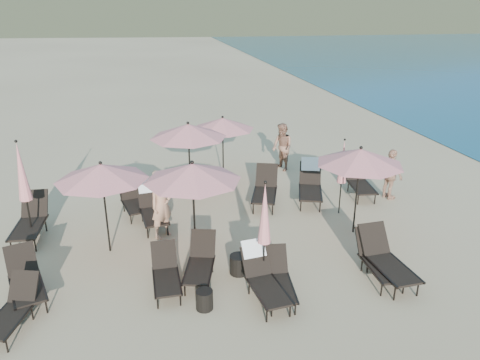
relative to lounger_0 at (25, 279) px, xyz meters
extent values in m
plane|color=#D6BA8C|center=(5.23, -0.55, -0.44)|extent=(800.00, 800.00, 0.00)
cube|color=black|center=(0.08, -0.26, -0.09)|extent=(0.93, 1.31, 0.05)
cube|color=black|center=(-0.16, 0.49, 0.19)|extent=(0.71, 0.61, 0.61)
cylinder|color=black|center=(-0.01, -0.80, -0.27)|extent=(0.04, 0.04, 0.33)
cylinder|color=black|center=(-0.32, 0.16, -0.27)|extent=(0.04, 0.04, 0.33)
cylinder|color=black|center=(0.47, -0.65, -0.27)|extent=(0.04, 0.04, 0.33)
cylinder|color=black|center=(0.17, 0.31, -0.27)|extent=(0.04, 0.04, 0.33)
cube|color=black|center=(-0.21, -0.30, -0.08)|extent=(0.44, 1.27, 0.04)
cube|color=black|center=(0.35, -0.12, -0.08)|extent=(0.44, 1.27, 0.04)
cube|color=black|center=(2.87, -0.54, -0.13)|extent=(0.55, 1.06, 0.04)
cube|color=black|center=(2.86, 0.17, 0.13)|extent=(0.55, 0.40, 0.55)
cylinder|color=black|center=(2.64, -0.99, -0.29)|extent=(0.03, 0.03, 0.30)
cylinder|color=black|center=(2.63, -0.08, -0.29)|extent=(0.03, 0.03, 0.30)
cylinder|color=black|center=(3.10, -0.98, -0.29)|extent=(0.03, 0.03, 0.30)
cylinder|color=black|center=(3.09, -0.07, -0.29)|extent=(0.03, 0.03, 0.30)
cube|color=black|center=(2.60, -0.50, -0.12)|extent=(0.04, 1.19, 0.04)
cube|color=black|center=(3.13, -0.50, -0.12)|extent=(0.04, 1.19, 0.04)
cube|color=black|center=(3.58, -0.28, -0.11)|extent=(0.85, 1.22, 0.05)
cube|color=black|center=(3.78, 0.44, 0.16)|extent=(0.66, 0.56, 0.57)
cylinder|color=black|center=(3.22, -0.66, -0.28)|extent=(0.03, 0.03, 0.31)
cylinder|color=black|center=(3.48, 0.25, -0.28)|extent=(0.03, 0.03, 0.31)
cylinder|color=black|center=(3.68, -0.79, -0.28)|extent=(0.03, 0.03, 0.31)
cylinder|color=black|center=(3.94, 0.12, -0.28)|extent=(0.03, 0.03, 0.31)
cube|color=black|center=(3.32, -0.16, -0.11)|extent=(0.37, 1.21, 0.04)
cube|color=black|center=(3.86, -0.31, -0.11)|extent=(0.37, 1.21, 0.04)
cube|color=black|center=(5.11, -1.29, -0.12)|extent=(0.69, 1.15, 0.05)
cube|color=black|center=(5.19, -0.56, 0.15)|extent=(0.61, 0.48, 0.56)
cylinder|color=black|center=(4.82, -1.71, -0.28)|extent=(0.03, 0.03, 0.31)
cylinder|color=black|center=(4.93, -0.78, -0.28)|extent=(0.03, 0.03, 0.31)
cylinder|color=black|center=(5.29, -1.77, -0.28)|extent=(0.03, 0.03, 0.31)
cylinder|color=black|center=(5.40, -0.84, -0.28)|extent=(0.03, 0.03, 0.31)
cube|color=black|center=(4.84, -1.21, -0.11)|extent=(0.18, 1.22, 0.04)
cube|color=black|center=(5.38, -1.28, -0.11)|extent=(0.18, 1.22, 0.04)
cube|color=black|center=(7.70, -1.19, -0.07)|extent=(0.73, 1.31, 0.05)
cube|color=black|center=(7.66, -0.34, 0.25)|extent=(0.68, 0.52, 0.66)
cylinder|color=black|center=(7.46, -1.74, -0.26)|extent=(0.04, 0.04, 0.36)
cylinder|color=black|center=(7.40, -0.65, -0.26)|extent=(0.04, 0.04, 0.36)
cylinder|color=black|center=(8.01, -1.71, -0.26)|extent=(0.04, 0.04, 0.36)
cylinder|color=black|center=(7.95, -0.62, -0.26)|extent=(0.04, 0.04, 0.36)
cube|color=black|center=(7.38, -1.16, -0.06)|extent=(0.12, 1.43, 0.04)
cube|color=black|center=(8.02, -1.12, -0.06)|extent=(0.12, 1.43, 0.04)
cube|color=black|center=(7.53, -1.07, -0.10)|extent=(0.64, 1.18, 0.05)
cube|color=black|center=(7.56, -0.30, 0.18)|extent=(0.61, 0.46, 0.60)
cylinder|color=black|center=(7.27, -1.54, -0.27)|extent=(0.03, 0.03, 0.33)
cylinder|color=black|center=(7.30, -0.55, -0.27)|extent=(0.03, 0.03, 0.33)
cylinder|color=black|center=(7.77, -1.56, -0.27)|extent=(0.03, 0.03, 0.33)
cylinder|color=black|center=(7.80, -0.57, -0.27)|extent=(0.03, 0.03, 0.33)
cube|color=black|center=(7.25, -1.01, -0.09)|extent=(0.09, 1.30, 0.04)
cube|color=black|center=(7.82, -1.03, -0.09)|extent=(0.09, 1.30, 0.04)
cube|color=black|center=(-0.44, 2.55, -0.06)|extent=(0.76, 1.34, 0.05)
cube|color=black|center=(-0.38, 3.42, 0.26)|extent=(0.70, 0.54, 0.67)
cylinder|color=black|center=(-0.76, 2.03, -0.25)|extent=(0.04, 0.04, 0.37)
cylinder|color=black|center=(-0.68, 3.14, -0.25)|extent=(0.04, 0.04, 0.37)
cylinder|color=black|center=(-0.20, 1.99, -0.25)|extent=(0.04, 0.04, 0.37)
cylinder|color=black|center=(-0.12, 3.10, -0.25)|extent=(0.04, 0.04, 0.37)
cube|color=black|center=(-0.76, 2.62, -0.05)|extent=(0.14, 1.46, 0.04)
cube|color=black|center=(-0.11, 2.58, -0.05)|extent=(0.14, 1.46, 0.04)
cube|color=black|center=(2.24, 3.53, -0.13)|extent=(0.77, 1.16, 0.04)
cube|color=black|center=(2.08, 4.23, 0.13)|extent=(0.63, 0.52, 0.55)
cylinder|color=black|center=(2.11, 3.05, -0.29)|extent=(0.03, 0.03, 0.30)
cylinder|color=black|center=(1.91, 3.94, -0.29)|extent=(0.03, 0.03, 0.30)
cylinder|color=black|center=(2.56, 3.15, -0.29)|extent=(0.03, 0.03, 0.30)
cylinder|color=black|center=(2.36, 4.04, -0.29)|extent=(0.03, 0.03, 0.30)
cube|color=black|center=(1.97, 3.51, -0.12)|extent=(0.30, 1.18, 0.04)
cube|color=black|center=(2.49, 3.63, -0.12)|extent=(0.30, 1.18, 0.04)
cube|color=black|center=(2.75, 2.64, -0.08)|extent=(0.76, 1.28, 0.05)
cube|color=black|center=(2.66, 3.45, 0.22)|extent=(0.68, 0.53, 0.63)
cylinder|color=black|center=(2.54, 2.11, -0.27)|extent=(0.04, 0.04, 0.35)
cylinder|color=black|center=(2.43, 3.15, -0.27)|extent=(0.04, 0.04, 0.35)
cylinder|color=black|center=(3.07, 2.16, -0.27)|extent=(0.04, 0.04, 0.35)
cylinder|color=black|center=(2.96, 3.20, -0.27)|extent=(0.04, 0.04, 0.35)
cube|color=black|center=(2.44, 2.66, -0.07)|extent=(0.19, 1.37, 0.04)
cube|color=black|center=(3.05, 2.72, -0.07)|extent=(0.19, 1.37, 0.04)
cube|color=white|center=(2.65, 3.60, 0.46)|extent=(0.58, 0.34, 0.38)
cube|color=black|center=(6.04, 3.37, -0.06)|extent=(1.06, 1.45, 0.05)
cube|color=black|center=(6.33, 4.20, 0.26)|extent=(0.80, 0.69, 0.67)
cylinder|color=black|center=(5.59, 2.96, -0.25)|extent=(0.04, 0.04, 0.37)
cylinder|color=black|center=(5.96, 4.01, -0.25)|extent=(0.04, 0.04, 0.37)
cylinder|color=black|center=(6.12, 2.77, -0.25)|extent=(0.04, 0.04, 0.37)
cylinder|color=black|center=(6.49, 3.82, -0.25)|extent=(0.04, 0.04, 0.37)
cube|color=black|center=(5.75, 3.53, -0.05)|extent=(0.53, 1.39, 0.04)
cube|color=black|center=(6.36, 3.32, -0.05)|extent=(0.53, 1.39, 0.04)
cube|color=black|center=(7.45, 3.27, -0.06)|extent=(1.05, 1.44, 0.05)
cube|color=black|center=(7.73, 4.09, 0.26)|extent=(0.79, 0.68, 0.67)
cylinder|color=black|center=(7.01, 2.85, -0.25)|extent=(0.04, 0.04, 0.37)
cylinder|color=black|center=(7.37, 3.90, -0.25)|extent=(0.04, 0.04, 0.37)
cylinder|color=black|center=(7.54, 2.66, -0.25)|extent=(0.04, 0.04, 0.37)
cylinder|color=black|center=(7.90, 3.71, -0.25)|extent=(0.04, 0.04, 0.37)
cube|color=black|center=(7.16, 3.42, -0.05)|extent=(0.51, 1.39, 0.04)
cube|color=black|center=(7.77, 3.21, -0.05)|extent=(0.51, 1.39, 0.04)
cube|color=white|center=(7.78, 4.23, 0.51)|extent=(0.65, 0.48, 0.40)
cube|color=black|center=(9.21, 3.40, -0.08)|extent=(0.80, 1.29, 0.05)
cube|color=black|center=(9.33, 4.21, 0.22)|extent=(0.69, 0.55, 0.63)
cylinder|color=black|center=(8.88, 2.94, -0.27)|extent=(0.04, 0.04, 0.34)
cylinder|color=black|center=(9.03, 3.97, -0.27)|extent=(0.04, 0.04, 0.34)
cylinder|color=black|center=(9.40, 2.86, -0.27)|extent=(0.04, 0.04, 0.34)
cylinder|color=black|center=(9.55, 3.90, -0.27)|extent=(0.04, 0.04, 0.34)
cube|color=black|center=(8.92, 3.49, -0.07)|extent=(0.23, 1.36, 0.04)
cube|color=black|center=(9.52, 3.41, -0.07)|extent=(0.23, 1.36, 0.04)
cube|color=black|center=(4.87, -1.36, -0.10)|extent=(0.73, 1.21, 0.05)
cube|color=black|center=(4.77, -0.59, 0.18)|extent=(0.64, 0.50, 0.59)
cylinder|color=black|center=(4.68, -1.86, -0.28)|extent=(0.03, 0.03, 0.32)
cylinder|color=black|center=(4.56, -0.89, -0.28)|extent=(0.03, 0.03, 0.32)
cylinder|color=black|center=(5.17, -1.80, -0.28)|extent=(0.03, 0.03, 0.32)
cylinder|color=black|center=(5.05, -0.83, -0.28)|extent=(0.03, 0.03, 0.32)
cube|color=black|center=(4.58, -1.35, -0.09)|extent=(0.19, 1.28, 0.04)
cube|color=black|center=(5.15, -1.28, -0.09)|extent=(0.19, 1.28, 0.04)
cube|color=white|center=(4.76, -0.46, 0.40)|extent=(0.54, 0.33, 0.36)
cube|color=black|center=(-0.12, -1.20, -0.13)|extent=(0.83, 1.18, 0.04)
cube|color=black|center=(0.09, -0.51, 0.14)|extent=(0.64, 0.54, 0.55)
cylinder|color=black|center=(-0.21, -0.68, -0.29)|extent=(0.03, 0.03, 0.30)
cylinder|color=black|center=(-0.03, -1.69, -0.29)|extent=(0.03, 0.03, 0.30)
cylinder|color=black|center=(0.24, -0.81, -0.29)|extent=(0.03, 0.03, 0.30)
cube|color=black|center=(0.15, -1.23, -0.12)|extent=(0.38, 1.16, 0.04)
cylinder|color=black|center=(1.60, 1.64, 0.66)|extent=(0.05, 0.05, 2.19)
cone|color=pink|center=(1.60, 1.64, 1.65)|extent=(2.19, 2.19, 0.40)
sphere|color=black|center=(1.60, 1.64, 1.88)|extent=(0.08, 0.08, 0.08)
cylinder|color=black|center=(3.66, 0.97, 0.70)|extent=(0.05, 0.05, 2.28)
cone|color=pink|center=(3.66, 0.97, 1.73)|extent=(2.28, 2.28, 0.41)
sphere|color=black|center=(3.66, 0.97, 1.97)|extent=(0.09, 0.09, 0.09)
cylinder|color=black|center=(7.95, 1.29, 0.68)|extent=(0.05, 0.05, 2.24)
cone|color=pink|center=(7.95, 1.29, 1.70)|extent=(2.24, 2.24, 0.41)
sphere|color=black|center=(7.95, 1.29, 1.93)|extent=(0.09, 0.09, 0.09)
cylinder|color=black|center=(3.95, 4.46, 0.72)|extent=(0.05, 0.05, 2.31)
cone|color=pink|center=(3.95, 4.46, 1.76)|extent=(2.31, 2.31, 0.42)
sphere|color=black|center=(3.95, 4.46, 2.01)|extent=(0.09, 0.09, 0.09)
cylinder|color=black|center=(5.24, 5.83, 0.62)|extent=(0.04, 0.04, 2.12)
cone|color=pink|center=(5.24, 5.83, 1.58)|extent=(2.12, 2.12, 0.38)
sphere|color=black|center=(5.24, 5.83, 1.80)|extent=(0.08, 0.08, 0.08)
cylinder|color=black|center=(4.95, -0.60, 0.09)|extent=(0.04, 0.04, 1.05)
cone|color=pink|center=(4.95, -0.60, 1.28)|extent=(0.29, 0.29, 1.33)
sphere|color=black|center=(4.95, -0.60, 1.97)|extent=(0.07, 0.07, 0.07)
cylinder|color=black|center=(8.06, 2.49, 0.05)|extent=(0.04, 0.04, 0.97)
cone|color=pink|center=(8.06, 2.49, 1.16)|extent=(0.27, 0.27, 1.24)
sphere|color=black|center=(8.06, 2.49, 1.80)|extent=(0.06, 0.06, 0.06)
cylinder|color=black|center=(-0.36, 2.58, 0.15)|extent=(0.04, 0.04, 1.17)
cone|color=pink|center=(-0.36, 2.58, 1.48)|extent=(0.32, 0.32, 1.49)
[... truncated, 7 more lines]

